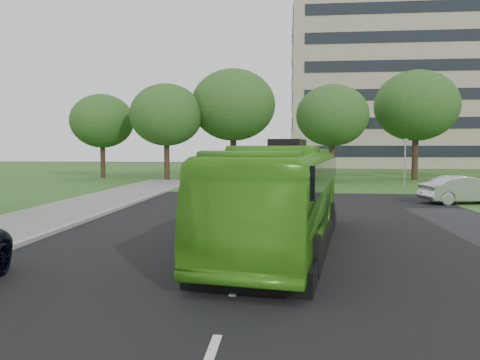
% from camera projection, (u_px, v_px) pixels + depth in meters
% --- Properties ---
extents(ground, '(160.00, 160.00, 0.00)m').
position_uv_depth(ground, '(255.00, 234.00, 16.49)').
color(ground, black).
rests_on(ground, ground).
extents(street_surfaces, '(120.00, 120.00, 0.15)m').
position_uv_depth(street_surfaces, '(268.00, 184.00, 39.11)').
color(street_surfaces, black).
rests_on(street_surfaces, ground).
extents(office_building, '(40.10, 20.10, 25.00)m').
position_uv_depth(office_building, '(417.00, 88.00, 74.97)').
color(office_building, gray).
rests_on(office_building, ground).
extents(tree_park_a, '(6.65, 6.65, 8.84)m').
position_uv_depth(tree_park_a, '(166.00, 115.00, 42.62)').
color(tree_park_a, black).
rests_on(tree_park_a, ground).
extents(tree_park_b, '(7.95, 7.95, 10.42)m').
position_uv_depth(tree_park_b, '(233.00, 105.00, 44.10)').
color(tree_park_b, black).
rests_on(tree_park_b, ground).
extents(tree_park_c, '(6.59, 6.59, 8.75)m').
position_uv_depth(tree_park_c, '(332.00, 116.00, 42.49)').
color(tree_park_c, black).
rests_on(tree_park_c, ground).
extents(tree_park_d, '(7.74, 7.74, 10.24)m').
position_uv_depth(tree_park_d, '(416.00, 106.00, 43.65)').
color(tree_park_d, black).
rests_on(tree_park_d, ground).
extents(tree_park_f, '(6.21, 6.21, 8.29)m').
position_uv_depth(tree_park_f, '(102.00, 121.00, 46.11)').
color(tree_park_f, black).
rests_on(tree_park_f, ground).
extents(bus, '(4.22, 11.37, 3.09)m').
position_uv_depth(bus, '(282.00, 196.00, 14.36)').
color(bus, '#4DAD20').
rests_on(bus, ground).
extents(sedan, '(4.86, 2.60, 1.52)m').
position_uv_depth(sedan, '(464.00, 190.00, 25.31)').
color(sedan, '#B3B4B8').
rests_on(sedan, ground).
extents(camera_pole, '(0.36, 0.33, 3.69)m').
position_uv_depth(camera_pole, '(405.00, 156.00, 35.20)').
color(camera_pole, gray).
rests_on(camera_pole, ground).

